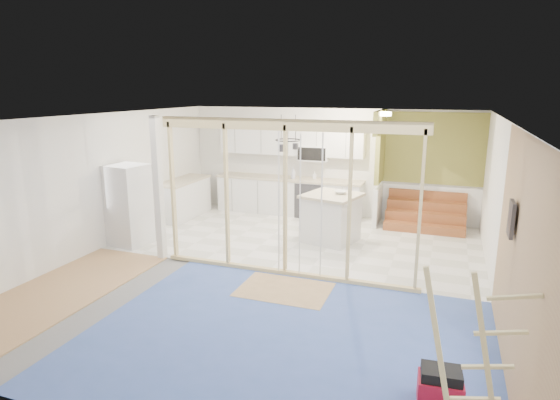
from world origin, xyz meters
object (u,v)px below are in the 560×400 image
(toolbox, at_px, (440,388))
(ladder, at_px, (470,365))
(fridge, at_px, (129,205))
(island, at_px, (331,218))

(toolbox, distance_m, ladder, 0.89)
(fridge, xyz_separation_m, ladder, (6.14, -3.65, 0.03))
(island, relative_size, ladder, 0.76)
(fridge, distance_m, island, 4.03)
(toolbox, relative_size, ladder, 0.27)
(fridge, xyz_separation_m, toolbox, (5.95, -3.07, -0.62))
(island, distance_m, toolbox, 5.11)
(toolbox, height_order, ladder, ladder)
(fridge, height_order, island, fridge)
(fridge, height_order, ladder, ladder)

